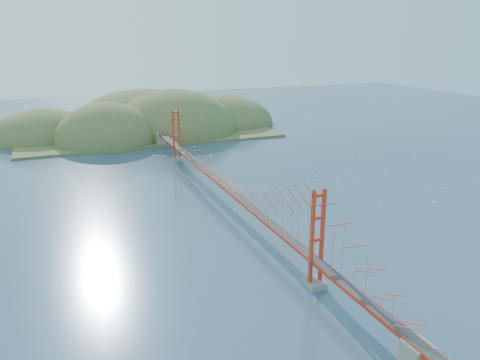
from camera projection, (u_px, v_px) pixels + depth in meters
name	position (u px, v px, depth m)	size (l,w,h in m)	color
ground	(223.00, 203.00, 79.79)	(320.00, 320.00, 0.00)	#2F455F
bridge	(222.00, 163.00, 77.86)	(2.20, 94.40, 12.00)	gray
far_headlands	(151.00, 129.00, 141.10)	(84.00, 58.00, 25.00)	brown
sailboat_12	(194.00, 146.00, 119.60)	(0.52, 0.49, 0.59)	white
sailboat_16	(341.00, 189.00, 86.29)	(0.55, 0.55, 0.57)	white
sailboat_7	(287.00, 160.00, 106.21)	(0.63, 0.59, 0.71)	white
sailboat_15	(282.00, 147.00, 118.44)	(0.50, 0.58, 0.66)	white
sailboat_8	(359.00, 158.00, 108.21)	(0.54, 0.46, 0.62)	white
sailboat_17	(414.00, 159.00, 106.87)	(0.61, 0.58, 0.69)	white
sailboat_2	(431.00, 187.00, 87.30)	(0.56, 0.56, 0.59)	white
sailboat_1	(288.00, 185.00, 88.68)	(0.70, 0.70, 0.74)	white
sailboat_0	(338.00, 179.00, 92.35)	(0.55, 0.59, 0.66)	white
sailboat_11	(479.00, 177.00, 93.31)	(0.62, 0.62, 0.64)	white
sailboat_9	(382.00, 148.00, 117.34)	(0.63, 0.63, 0.67)	white
sailboat_13	(442.00, 188.00, 86.86)	(0.60, 0.53, 0.68)	white
sailboat_14	(434.00, 201.00, 79.89)	(0.51, 0.52, 0.58)	white
sailboat_6	(381.00, 205.00, 78.36)	(0.53, 0.53, 0.56)	white
sailboat_3	(211.00, 155.00, 110.49)	(0.62, 0.62, 0.67)	white
sailboat_5	(351.00, 170.00, 98.12)	(0.46, 0.55, 0.64)	white
sailboat_4	(358.00, 177.00, 93.34)	(0.56, 0.56, 0.59)	white
sailboat_extra_0	(385.00, 175.00, 94.94)	(0.62, 0.62, 0.70)	white
sailboat_extra_1	(316.00, 176.00, 94.14)	(0.52, 0.56, 0.63)	white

